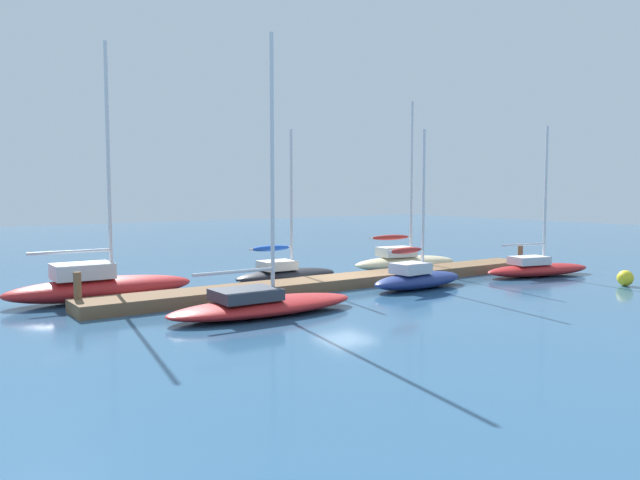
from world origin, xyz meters
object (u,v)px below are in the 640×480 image
sailboat_3 (417,277)px  sailboat_5 (538,267)px  sailboat_4 (404,260)px  mooring_buoy_yellow (625,278)px  sailboat_2 (285,273)px  sailboat_1 (262,303)px  sailboat_0 (100,285)px

sailboat_3 → sailboat_5: size_ratio=0.93×
sailboat_4 → mooring_buoy_yellow: 10.98m
sailboat_2 → sailboat_3: bearing=-50.0°
sailboat_1 → sailboat_4: bearing=26.7°
sailboat_1 → sailboat_5: size_ratio=1.29×
sailboat_4 → sailboat_3: bearing=-118.1°
sailboat_2 → mooring_buoy_yellow: bearing=-37.5°
sailboat_0 → sailboat_4: 16.40m
sailboat_2 → sailboat_5: 13.03m
sailboat_0 → sailboat_2: 8.57m
sailboat_0 → sailboat_3: sailboat_0 is taller
sailboat_1 → sailboat_3: (8.64, 1.16, 0.08)m
sailboat_0 → mooring_buoy_yellow: (20.91, -10.07, -0.25)m
sailboat_0 → sailboat_2: sailboat_0 is taller
sailboat_3 → mooring_buoy_yellow: 9.75m
sailboat_2 → sailboat_4: 7.83m
sailboat_1 → sailboat_2: size_ratio=1.36×
sailboat_5 → sailboat_4: bearing=137.3°
sailboat_4 → mooring_buoy_yellow: sailboat_4 is taller
sailboat_2 → mooring_buoy_yellow: size_ratio=9.99×
sailboat_2 → sailboat_4: sailboat_4 is taller
sailboat_4 → sailboat_5: (4.00, -5.66, -0.12)m
sailboat_0 → sailboat_1: bearing=-57.7°
sailboat_0 → mooring_buoy_yellow: 23.21m
sailboat_0 → sailboat_1: (3.86, -6.28, -0.18)m
sailboat_5 → sailboat_2: bearing=167.2°
sailboat_1 → sailboat_5: (16.53, 0.56, 0.01)m
sailboat_3 → sailboat_4: size_ratio=0.77×
sailboat_1 → sailboat_2: 7.65m
sailboat_1 → sailboat_4: (12.53, 6.22, 0.13)m
sailboat_3 → sailboat_4: 6.39m
sailboat_1 → sailboat_3: sailboat_1 is taller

